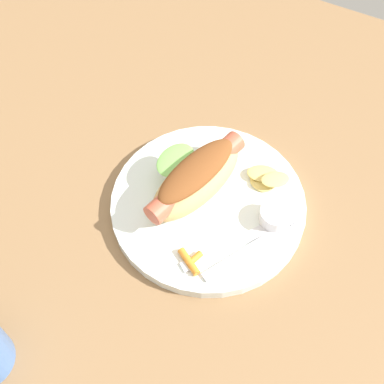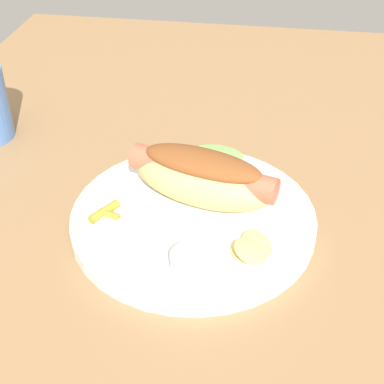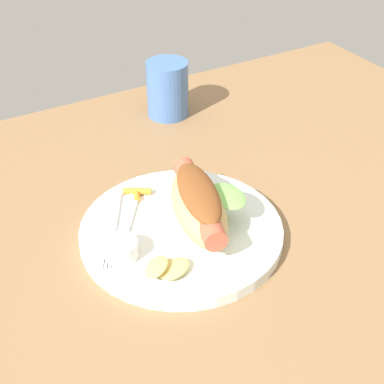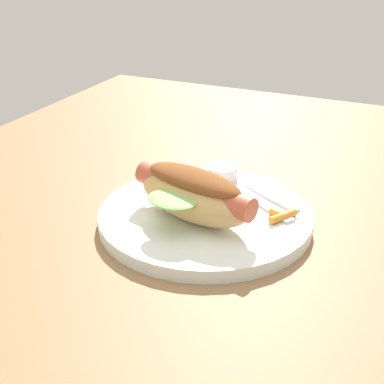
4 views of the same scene
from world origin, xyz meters
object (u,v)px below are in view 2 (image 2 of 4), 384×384
object	(u,v)px
fork	(137,257)
knife	(140,241)
chips_pile	(252,249)
hot_dog	(202,176)
carrot_garnish	(106,213)
sauce_ramekin	(193,264)
plate	(193,219)

from	to	relation	value
fork	knife	xyz separation A→B (cm)	(-2.19, -0.24, -0.02)
chips_pile	knife	bearing A→B (deg)	-89.72
hot_dog	carrot_garnish	bearing A→B (deg)	-140.80
fork	carrot_garnish	distance (cm)	7.47
sauce_ramekin	knife	world-z (taller)	sauce_ramekin
hot_dog	knife	bearing A→B (deg)	-107.51
plate	knife	bearing A→B (deg)	-38.75
plate	fork	distance (cm)	8.84
sauce_ramekin	fork	xyz separation A→B (cm)	(-1.19, -5.54, -0.95)
hot_dog	fork	distance (cm)	11.48
hot_dog	carrot_garnish	world-z (taller)	hot_dog
knife	fork	bearing A→B (deg)	-48.42
hot_dog	chips_pile	size ratio (longest dim) A/B	2.43
knife	carrot_garnish	bearing A→B (deg)	176.93
sauce_ramekin	chips_pile	xyz separation A→B (cm)	(-3.43, 5.19, -0.38)
chips_pile	plate	bearing A→B (deg)	-130.00
chips_pile	carrot_garnish	xyz separation A→B (cm)	(-3.52, -15.47, -0.31)
knife	carrot_garnish	distance (cm)	5.76
carrot_garnish	chips_pile	bearing A→B (deg)	77.17
plate	hot_dog	size ratio (longest dim) A/B	1.58
fork	hot_dog	bearing A→B (deg)	93.12
hot_dog	sauce_ramekin	xyz separation A→B (cm)	(11.13, 0.72, -2.17)
plate	chips_pile	distance (cm)	8.66
knife	chips_pile	xyz separation A→B (cm)	(-0.05, 10.96, 0.59)
hot_dog	carrot_garnish	size ratio (longest dim) A/B	4.37
sauce_ramekin	fork	world-z (taller)	sauce_ramekin
sauce_ramekin	fork	bearing A→B (deg)	-102.12
plate	knife	world-z (taller)	knife
fork	chips_pile	distance (cm)	10.97
fork	carrot_garnish	size ratio (longest dim) A/B	3.51
hot_dog	sauce_ramekin	world-z (taller)	hot_dog
knife	carrot_garnish	world-z (taller)	carrot_garnish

